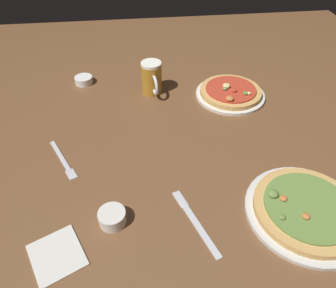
{
  "coord_description": "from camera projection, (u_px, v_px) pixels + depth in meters",
  "views": [
    {
      "loc": [
        -0.09,
        -0.78,
        0.72
      ],
      "look_at": [
        0.0,
        0.0,
        0.02
      ],
      "focal_mm": 33.91,
      "sensor_mm": 36.0,
      "label": 1
    }
  ],
  "objects": [
    {
      "name": "beer_mug_dark",
      "position": [
        152.0,
        78.0,
        1.29
      ],
      "size": [
        0.08,
        0.14,
        0.13
      ],
      "color": "#B27A23",
      "rests_on": "ground_plane"
    },
    {
      "name": "ground_plane",
      "position": [
        168.0,
        152.0,
        1.08
      ],
      "size": [
        2.4,
        2.4,
        0.03
      ],
      "primitive_type": "cube",
      "color": "brown"
    },
    {
      "name": "napkin_folded",
      "position": [
        57.0,
        255.0,
        0.77
      ],
      "size": [
        0.16,
        0.17,
        0.01
      ],
      "primitive_type": "cube",
      "rotation": [
        0.0,
        0.0,
        0.44
      ],
      "color": "silver",
      "rests_on": "ground_plane"
    },
    {
      "name": "knife_right",
      "position": [
        195.0,
        221.0,
        0.85
      ],
      "size": [
        0.1,
        0.23,
        0.01
      ],
      "color": "silver",
      "rests_on": "ground_plane"
    },
    {
      "name": "pizza_plate_far",
      "position": [
        230.0,
        93.0,
        1.3
      ],
      "size": [
        0.28,
        0.28,
        0.05
      ],
      "color": "silver",
      "rests_on": "ground_plane"
    },
    {
      "name": "ramekin_sauce",
      "position": [
        84.0,
        80.0,
        1.37
      ],
      "size": [
        0.08,
        0.08,
        0.03
      ],
      "primitive_type": "cylinder",
      "color": "white",
      "rests_on": "ground_plane"
    },
    {
      "name": "pizza_plate_near",
      "position": [
        307.0,
        210.0,
        0.86
      ],
      "size": [
        0.33,
        0.33,
        0.05
      ],
      "color": "silver",
      "rests_on": "ground_plane"
    },
    {
      "name": "ramekin_butter",
      "position": [
        112.0,
        217.0,
        0.84
      ],
      "size": [
        0.07,
        0.07,
        0.04
      ],
      "primitive_type": "cylinder",
      "color": "silver",
      "rests_on": "ground_plane"
    },
    {
      "name": "fork_left",
      "position": [
        63.0,
        160.0,
        1.02
      ],
      "size": [
        0.11,
        0.19,
        0.01
      ],
      "color": "silver",
      "rests_on": "ground_plane"
    }
  ]
}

